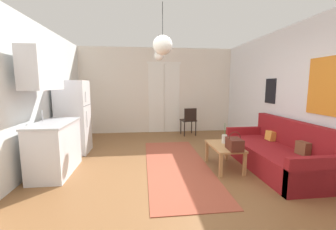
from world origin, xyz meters
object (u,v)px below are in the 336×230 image
(handbag, at_px, (234,144))
(accent_chair, at_px, (189,119))
(coffee_table, at_px, (224,148))
(bamboo_vase, at_px, (224,139))
(pendant_lamp_near, at_px, (163,45))
(refrigerator, at_px, (73,117))
(pendant_lamp_far, at_px, (159,56))
(couch, at_px, (277,154))

(handbag, bearing_deg, accent_chair, 92.91)
(coffee_table, bearing_deg, accent_chair, 91.99)
(bamboo_vase, xyz_separation_m, pendant_lamp_near, (-1.24, -0.69, 1.58))
(bamboo_vase, distance_m, refrigerator, 3.31)
(bamboo_vase, bearing_deg, accent_chair, 93.18)
(pendant_lamp_near, height_order, pendant_lamp_far, same)
(handbag, height_order, refrigerator, refrigerator)
(coffee_table, height_order, refrigerator, refrigerator)
(coffee_table, distance_m, refrigerator, 3.33)
(handbag, xyz_separation_m, pendant_lamp_near, (-1.25, -0.25, 1.56))
(couch, xyz_separation_m, bamboo_vase, (-0.92, 0.25, 0.25))
(bamboo_vase, bearing_deg, pendant_lamp_near, -150.94)
(bamboo_vase, bearing_deg, couch, -15.37)
(refrigerator, bearing_deg, handbag, -27.46)
(couch, height_order, coffee_table, couch)
(coffee_table, distance_m, pendant_lamp_far, 2.61)
(coffee_table, distance_m, pendant_lamp_near, 2.17)
(couch, height_order, handbag, couch)
(handbag, distance_m, accent_chair, 2.97)
(coffee_table, relative_size, handbag, 2.57)
(couch, xyz_separation_m, pendant_lamp_near, (-2.16, -0.43, 1.83))
(handbag, height_order, pendant_lamp_near, pendant_lamp_near)
(couch, distance_m, pendant_lamp_near, 2.86)
(bamboo_vase, xyz_separation_m, handbag, (0.01, -0.43, 0.02))
(couch, relative_size, handbag, 6.54)
(bamboo_vase, bearing_deg, handbag, -88.71)
(couch, distance_m, coffee_table, 0.98)
(coffee_table, xyz_separation_m, handbag, (0.06, -0.30, 0.16))
(refrigerator, bearing_deg, couch, -19.59)
(coffee_table, distance_m, handbag, 0.34)
(couch, bearing_deg, refrigerator, 160.41)
(coffee_table, bearing_deg, handbag, -79.03)
(refrigerator, bearing_deg, accent_chair, 24.90)
(accent_chair, relative_size, pendant_lamp_far, 1.42)
(refrigerator, relative_size, accent_chair, 1.94)
(bamboo_vase, xyz_separation_m, accent_chair, (-0.14, 2.53, -0.03))
(coffee_table, relative_size, pendant_lamp_far, 1.46)
(handbag, bearing_deg, pendant_lamp_near, -168.53)
(handbag, relative_size, pendant_lamp_near, 0.46)
(couch, bearing_deg, pendant_lamp_far, 141.86)
(handbag, height_order, accent_chair, accent_chair)
(coffee_table, relative_size, accent_chair, 1.03)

